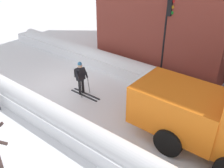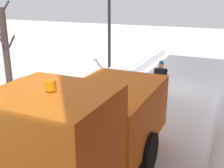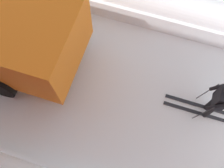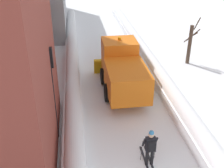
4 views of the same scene
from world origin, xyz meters
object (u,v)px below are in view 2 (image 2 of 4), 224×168
object	(u,v)px
skier	(160,78)
bare_tree_near	(6,54)
plow_truck	(90,130)
street_lamp	(109,13)

from	to	relation	value
skier	bare_tree_near	distance (m)	6.87
plow_truck	street_lamp	distance (m)	9.63
plow_truck	skier	size ratio (longest dim) A/B	3.31
street_lamp	bare_tree_near	distance (m)	5.87
bare_tree_near	street_lamp	bearing A→B (deg)	-116.82
plow_truck	skier	world-z (taller)	plow_truck
skier	bare_tree_near	world-z (taller)	bare_tree_near
street_lamp	bare_tree_near	bearing A→B (deg)	63.18
street_lamp	skier	bearing A→B (deg)	149.60
skier	bare_tree_near	size ratio (longest dim) A/B	0.41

